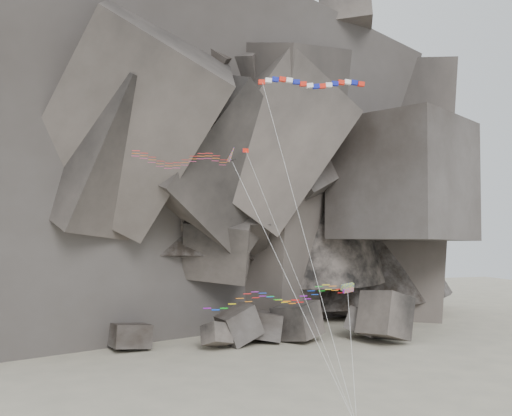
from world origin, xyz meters
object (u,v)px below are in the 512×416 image
object	(u,v)px
banner_kite	(312,85)
parafoil_kite	(273,297)
delta_kite	(178,158)
pennant_kite	(266,201)

from	to	relation	value
banner_kite	parafoil_kite	size ratio (longest dim) A/B	2.09
banner_kite	parafoil_kite	world-z (taller)	banner_kite
delta_kite	banner_kite	world-z (taller)	banner_kite
parafoil_kite	pennant_kite	xyz separation A→B (m)	(-0.42, 0.98, 8.92)
banner_kite	delta_kite	bearing A→B (deg)	167.60
delta_kite	banner_kite	xyz separation A→B (m)	(12.13, -4.69, 6.89)
parafoil_kite	pennant_kite	world-z (taller)	pennant_kite
banner_kite	pennant_kite	bearing A→B (deg)	173.49
delta_kite	pennant_kite	world-z (taller)	delta_kite
banner_kite	pennant_kite	distance (m)	11.95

